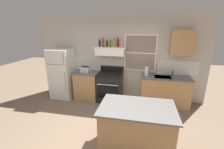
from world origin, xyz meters
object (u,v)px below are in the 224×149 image
Objects in this scene: bottle_amber_wine at (103,43)px; bottle_olive_oil_square at (110,43)px; bottle_brown_stout at (107,43)px; bottle_rose_pink at (122,43)px; paper_towel_roll at (147,71)px; kitchen_island at (136,128)px; bottle_champagne_gold_foil at (115,43)px; bottle_balsamic_dark at (100,43)px; dish_soap_bottle at (172,73)px; bottle_red_label_wine at (118,43)px; toaster at (85,69)px; refrigerator at (62,74)px; stove_range at (110,87)px.

bottle_amber_wine is 0.23m from bottle_olive_oil_square.
bottle_rose_pink is (0.47, -0.03, 0.02)m from bottle_brown_stout.
paper_towel_roll is 2.07m from kitchen_island.
bottle_olive_oil_square is at bearing -141.22° from bottle_champagne_gold_foil.
kitchen_island is (1.29, -2.04, -1.39)m from bottle_balsamic_dark.
dish_soap_bottle is at bearing 1.46° from bottle_brown_stout.
bottle_olive_oil_square is at bearing -164.20° from bottle_red_label_wine.
bottle_red_label_wine is at bearing -20.96° from bottle_champagne_gold_foil.
toaster is 1.29m from bottle_champagne_gold_foil.
bottle_balsamic_dark is 0.13m from bottle_amber_wine.
bottle_olive_oil_square is at bearing 2.18° from refrigerator.
bottle_champagne_gold_foil is at bearing 111.38° from kitchen_island.
bottle_red_label_wine is (1.88, 0.13, 1.05)m from refrigerator.
bottle_amber_wine is 2.71m from kitchen_island.
bottle_amber_wine is at bearing -22.80° from bottle_balsamic_dark.
bottle_brown_stout is 0.94× the size of bottle_olive_oil_square.
bottle_amber_wine is 0.98× the size of bottle_red_label_wine.
bottle_amber_wine reaches higher than kitchen_island.
bottle_red_label_wine is 1.65× the size of dish_soap_bottle.
bottle_rose_pink is at bearing -21.68° from bottle_red_label_wine.
toaster is 1.10m from bottle_brown_stout.
bottle_olive_oil_square is (1.65, 0.06, 1.03)m from refrigerator.
refrigerator reaches higher than stove_range.
paper_towel_roll is 0.76m from dish_soap_bottle.
stove_range is 3.74× the size of bottle_rose_pink.
toaster is at bearing -172.19° from bottle_brown_stout.
refrigerator is 6.90× the size of bottle_balsamic_dark.
bottle_amber_wine is (0.12, -0.05, 0.02)m from bottle_balsamic_dark.
toaster is (0.82, 0.01, 0.18)m from refrigerator.
bottle_brown_stout reaches higher than toaster.
bottle_balsamic_dark is 2.79m from kitchen_island.
toaster is 0.99m from stove_range.
refrigerator is 6.10× the size of paper_towel_roll.
bottle_red_label_wine reaches higher than refrigerator.
refrigerator is at bearing -179.21° from stove_range.
kitchen_island is at bearing -70.71° from bottle_red_label_wine.
bottle_olive_oil_square is at bearing -177.03° from dish_soap_bottle.
bottle_olive_oil_square is 0.35m from bottle_rose_pink.
paper_towel_roll is 1.50× the size of dish_soap_bottle.
dish_soap_bottle is (1.65, 0.03, -0.87)m from bottle_red_label_wine.
stove_range is at bearing -37.03° from bottle_brown_stout.
paper_towel_roll is at bearing -2.56° from bottle_balsamic_dark.
stove_range is at bearing 115.90° from kitchen_island.
bottle_champagne_gold_foil reaches higher than bottle_brown_stout.
bottle_champagne_gold_foil is at bearing 159.04° from bottle_red_label_wine.
bottle_brown_stout is 0.87× the size of paper_towel_roll.
refrigerator is at bearing -177.82° from bottle_olive_oil_square.
bottle_brown_stout is 2.67m from kitchen_island.
bottle_brown_stout is 0.17× the size of kitchen_island.
bottle_amber_wine is (-0.23, 0.05, 1.40)m from stove_range.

